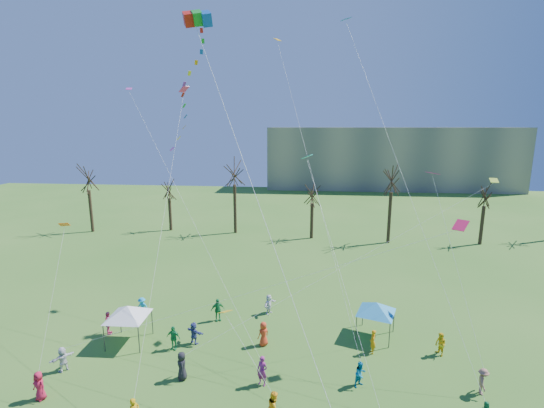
# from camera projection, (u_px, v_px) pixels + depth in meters

# --- Properties ---
(distant_building) EXTENTS (60.00, 14.00, 15.00)m
(distant_building) POSITION_uv_depth(u_px,v_px,m) (390.00, 158.00, 94.47)
(distant_building) COLOR gray
(distant_building) RESTS_ON ground
(bare_tree_row) EXTENTS (69.96, 9.05, 11.08)m
(bare_tree_row) POSITION_uv_depth(u_px,v_px,m) (316.00, 187.00, 51.73)
(bare_tree_row) COLOR black
(bare_tree_row) RESTS_ON ground
(big_box_kite) EXTENTS (5.44, 6.40, 23.67)m
(big_box_kite) POSITION_uv_depth(u_px,v_px,m) (193.00, 93.00, 22.63)
(big_box_kite) COLOR red
(big_box_kite) RESTS_ON ground
(canopy_tent_white) EXTENTS (3.75, 3.75, 2.82)m
(canopy_tent_white) POSITION_uv_depth(u_px,v_px,m) (128.00, 311.00, 26.69)
(canopy_tent_white) COLOR #3F3F44
(canopy_tent_white) RESTS_ON ground
(canopy_tent_blue) EXTENTS (3.36, 3.36, 2.67)m
(canopy_tent_blue) POSITION_uv_depth(u_px,v_px,m) (376.00, 308.00, 27.53)
(canopy_tent_blue) COLOR #3F3F44
(canopy_tent_blue) RESTS_ON ground
(festival_crowd) EXTENTS (26.45, 13.88, 1.85)m
(festival_crowd) POSITION_uv_depth(u_px,v_px,m) (245.00, 352.00, 24.54)
(festival_crowd) COLOR #BE173A
(festival_crowd) RESTS_ON ground
(small_kites_aloft) EXTENTS (29.84, 17.90, 32.27)m
(small_kites_aloft) POSITION_uv_depth(u_px,v_px,m) (290.00, 160.00, 26.06)
(small_kites_aloft) COLOR #ED570C
(small_kites_aloft) RESTS_ON ground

